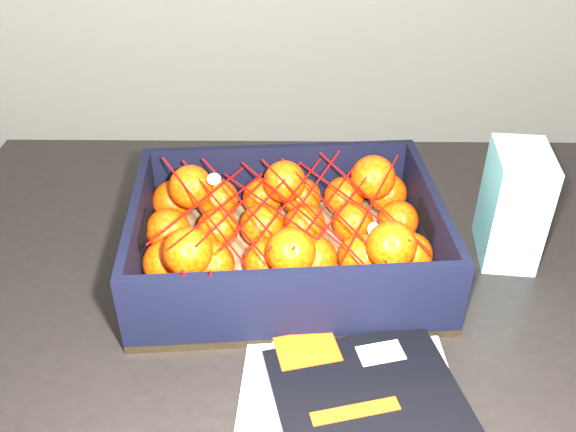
{
  "coord_description": "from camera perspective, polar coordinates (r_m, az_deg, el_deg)",
  "views": [
    {
      "loc": [
        -0.4,
        -0.64,
        1.33
      ],
      "look_at": [
        -0.35,
        0.04,
        0.86
      ],
      "focal_mm": 39.03,
      "sensor_mm": 36.0,
      "label": 1
    }
  ],
  "objects": [
    {
      "name": "table",
      "position": [
        0.99,
        1.94,
        -9.32
      ],
      "size": [
        1.26,
        0.9,
        0.75
      ],
      "color": "black",
      "rests_on": "ground"
    },
    {
      "name": "retail_carton",
      "position": [
        0.96,
        19.83,
        0.96
      ],
      "size": [
        0.1,
        0.13,
        0.17
      ],
      "primitive_type": "cube",
      "rotation": [
        0.0,
        0.0,
        -0.19
      ],
      "color": "white",
      "rests_on": "table"
    },
    {
      "name": "produce_crate",
      "position": [
        0.9,
        -0.13,
        -2.82
      ],
      "size": [
        0.43,
        0.32,
        0.12
      ],
      "color": "olive",
      "rests_on": "table"
    },
    {
      "name": "clementine_heap",
      "position": [
        0.89,
        -0.24,
        -1.75
      ],
      "size": [
        0.41,
        0.3,
        0.12
      ],
      "color": "#E73B04",
      "rests_on": "produce_crate"
    },
    {
      "name": "mesh_net",
      "position": [
        0.85,
        -0.5,
        0.91
      ],
      "size": [
        0.36,
        0.28,
        0.09
      ],
      "color": "#C00907",
      "rests_on": "clementine_heap"
    }
  ]
}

